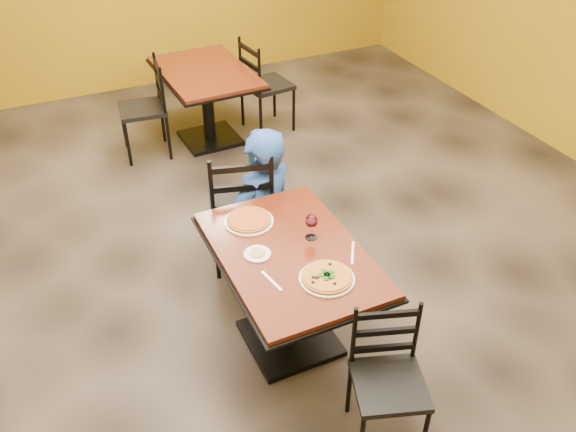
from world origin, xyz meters
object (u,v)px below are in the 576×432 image
diner (262,200)px  wine_glass (311,226)px  table_main (290,276)px  plate_main (327,279)px  chair_second_left (142,110)px  pizza_far (249,219)px  chair_main_near (389,386)px  plate_far (249,221)px  side_plate (257,254)px  chair_main_far (241,204)px  table_second (206,89)px  chair_second_right (267,85)px  pizza_main (327,277)px

diner → wine_glass: (0.01, -0.76, 0.28)m
table_main → plate_main: (0.08, -0.31, 0.20)m
chair_second_left → pizza_far: size_ratio=3.34×
pizza_far → table_main: bearing=-73.2°
chair_main_near → plate_far: bearing=121.9°
plate_far → side_plate: bearing=-103.3°
chair_main_far → table_second: bearing=-86.2°
chair_main_far → plate_far: (-0.15, -0.56, 0.26)m
chair_second_right → plate_main: size_ratio=3.09×
table_second → pizza_far: bearing=-102.2°
table_second → chair_second_right: (0.64, 0.00, -0.08)m
chair_second_left → chair_main_near: bearing=12.6°
chair_second_right → table_second: bearing=83.2°
side_plate → chair_second_right: bearing=65.7°
chair_second_right → plate_main: (-0.99, -3.15, 0.28)m
table_main → plate_main: size_ratio=3.97×
pizza_far → plate_far: bearing=180.0°
table_second → chair_second_left: bearing=180.0°
diner → table_second: bearing=-115.6°
table_second → pizza_main: 3.17m
chair_main_near → chair_second_right: chair_second_right is taller
chair_second_left → plate_main: size_ratio=3.02×
plate_main → pizza_main: bearing=0.0°
chair_main_near → plate_main: bearing=118.8°
chair_main_far → side_plate: 0.94m
chair_main_far → chair_second_right: bearing=-103.1°
side_plate → pizza_far: bearing=76.7°
plate_main → pizza_far: bearing=105.6°
table_main → plate_far: 0.43m
pizza_main → wine_glass: 0.39m
table_main → chair_second_left: size_ratio=1.31×
diner → side_plate: bearing=47.6°
chair_main_near → wine_glass: bearing=109.1°
table_second → chair_second_right: size_ratio=1.30×
chair_second_right → side_plate: 3.07m
plate_far → side_plate: size_ratio=1.94×
chair_second_left → wine_glass: (0.39, -2.77, 0.37)m
table_second → diner: bearing=-97.4°
chair_main_far → pizza_far: (-0.15, -0.56, 0.27)m
chair_main_far → chair_second_left: bearing=-67.1°
plate_main → wine_glass: (0.09, 0.37, 0.08)m
pizza_main → side_plate: 0.45m
pizza_far → wine_glass: 0.42m
plate_main → wine_glass: wine_glass is taller
chair_main_far → diner: (0.13, -0.10, 0.07)m
chair_main_near → chair_main_far: 1.78m
chair_second_right → plate_main: chair_second_right is taller
chair_second_right → diner: bearing=148.9°
plate_main → side_plate: bearing=126.3°
chair_main_near → chair_second_left: chair_second_left is taller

